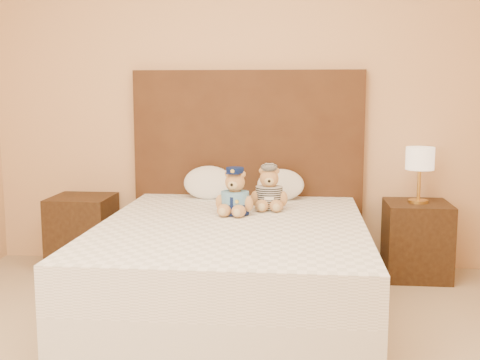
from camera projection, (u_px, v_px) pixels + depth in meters
The scene contains 9 objects.
bed at pixel (232, 266), 3.69m from camera, with size 1.60×2.00×0.55m.
headboard at pixel (247, 169), 4.61m from camera, with size 1.75×0.08×1.50m, color #482915.
nightstand_left at pixel (83, 232), 4.60m from camera, with size 0.45×0.45×0.55m, color #3B2613.
nightstand_right at pixel (416, 240), 4.35m from camera, with size 0.45×0.45×0.55m, color #3B2613.
lamp at pixel (420, 161), 4.27m from camera, with size 0.20×0.20×0.40m.
teddy_police at pixel (235, 191), 3.87m from camera, with size 0.26×0.25×0.30m, color #A87341, non-canonical shape.
teddy_prisoner at pixel (269, 188), 4.04m from camera, with size 0.26×0.25×0.29m, color #A87341, non-canonical shape.
pillow_left at pixel (208, 181), 4.48m from camera, with size 0.37×0.24×0.26m, color white.
pillow_right at pixel (281, 183), 4.42m from camera, with size 0.35×0.22×0.24m, color white.
Camera 1 is at (0.41, -2.35, 1.34)m, focal length 45.00 mm.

